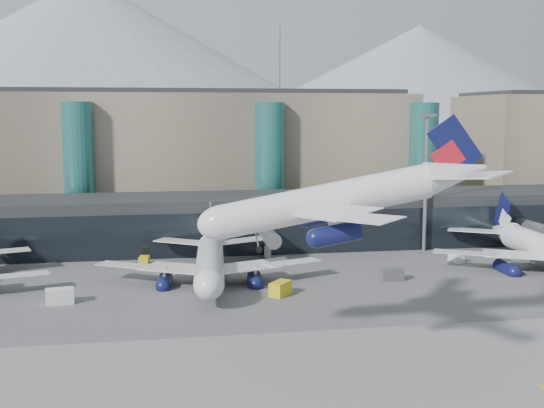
{
  "coord_description": "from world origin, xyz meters",
  "views": [
    {
      "loc": [
        -19.24,
        -71.13,
        25.69
      ],
      "look_at": [
        -1.68,
        32.0,
        11.7
      ],
      "focal_mm": 45.0,
      "sensor_mm": 36.0,
      "label": 1
    }
  ],
  "objects": [
    {
      "name": "veh_g",
      "position": [
        31.83,
        37.87,
        0.78
      ],
      "size": [
        2.07,
        2.94,
        1.57
      ],
      "primitive_type": "cube",
      "rotation": [
        0.0,
        0.0,
        -1.37
      ],
      "color": "silver",
      "rests_on": "ground"
    },
    {
      "name": "lightmast_mid",
      "position": [
        30.0,
        48.0,
        14.42
      ],
      "size": [
        3.0,
        1.2,
        25.6
      ],
      "color": "slate",
      "rests_on": "ground"
    },
    {
      "name": "teal_towers",
      "position": [
        -14.99,
        74.01,
        14.01
      ],
      "size": [
        116.4,
        19.4,
        46.0
      ],
      "color": "#28706B",
      "rests_on": "ground"
    },
    {
      "name": "veh_d",
      "position": [
        48.72,
        41.14,
        0.77
      ],
      "size": [
        2.86,
        2.95,
        1.53
      ],
      "primitive_type": "cube",
      "rotation": [
        0.0,
        0.0,
        0.84
      ],
      "color": "silver",
      "rests_on": "ground"
    },
    {
      "name": "jet_parked_right",
      "position": [
        43.98,
        32.57,
        4.72
      ],
      "size": [
        38.75,
        37.76,
        12.49
      ],
      "rotation": [
        0.0,
        0.0,
        1.53
      ],
      "color": "silver",
      "rests_on": "ground"
    },
    {
      "name": "jet_parked_mid",
      "position": [
        -11.35,
        32.48,
        4.47
      ],
      "size": [
        36.54,
        36.08,
        11.81
      ],
      "rotation": [
        0.0,
        0.0,
        1.48
      ],
      "color": "silver",
      "rests_on": "ground"
    },
    {
      "name": "mountain_ridge",
      "position": [
        15.97,
        380.0,
        45.74
      ],
      "size": [
        910.0,
        400.0,
        110.0
      ],
      "color": "gray",
      "rests_on": "ground"
    },
    {
      "name": "terminal_main",
      "position": [
        -25.0,
        90.0,
        15.44
      ],
      "size": [
        130.0,
        30.0,
        31.0
      ],
      "color": "gray",
      "rests_on": "ground"
    },
    {
      "name": "veh_c",
      "position": [
        16.27,
        27.16,
        0.97
      ],
      "size": [
        3.59,
        2.02,
        1.95
      ],
      "primitive_type": "cube",
      "rotation": [
        0.0,
        0.0,
        0.05
      ],
      "color": "#4A4A4F",
      "rests_on": "ground"
    },
    {
      "name": "veh_a",
      "position": [
        -32.59,
        22.34,
        1.03
      ],
      "size": [
        3.95,
        2.62,
        2.06
      ],
      "primitive_type": "cube",
      "rotation": [
        0.0,
        0.0,
        0.16
      ],
      "color": "silver",
      "rests_on": "ground"
    },
    {
      "name": "concourse",
      "position": [
        -0.02,
        57.73,
        4.97
      ],
      "size": [
        170.0,
        27.0,
        10.0
      ],
      "color": "black",
      "rests_on": "ground"
    },
    {
      "name": "veh_h",
      "position": [
        -2.25,
        21.51,
        0.99
      ],
      "size": [
        3.72,
        3.95,
        1.97
      ],
      "primitive_type": "cube",
      "rotation": [
        0.0,
        0.0,
        0.88
      ],
      "color": "gold",
      "rests_on": "ground"
    },
    {
      "name": "runway_strip",
      "position": [
        0.0,
        -15.0,
        0.02
      ],
      "size": [
        400.0,
        40.0,
        0.04
      ],
      "primitive_type": "cube",
      "color": "slate",
      "rests_on": "ground"
    },
    {
      "name": "veh_b",
      "position": [
        -21.65,
        44.41,
        0.75
      ],
      "size": [
        1.94,
        2.79,
        1.5
      ],
      "primitive_type": "cube",
      "rotation": [
        0.0,
        0.0,
        1.43
      ],
      "color": "gold",
      "rests_on": "ground"
    },
    {
      "name": "hero_jet",
      "position": [
        0.9,
        -3.11,
        17.86
      ],
      "size": [
        31.85,
        31.76,
        10.33
      ],
      "rotation": [
        0.0,
        -0.2,
        -0.14
      ],
      "color": "silver",
      "rests_on": "ground"
    },
    {
      "name": "ground",
      "position": [
        0.0,
        0.0,
        0.0
      ],
      "size": [
        900.0,
        900.0,
        0.0
      ],
      "primitive_type": "plane",
      "color": "#515154",
      "rests_on": "ground"
    },
    {
      "name": "runway_markings",
      "position": [
        -0.0,
        -15.0,
        0.05
      ],
      "size": [
        128.0,
        1.0,
        0.02
      ],
      "color": "gold",
      "rests_on": "ground"
    }
  ]
}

